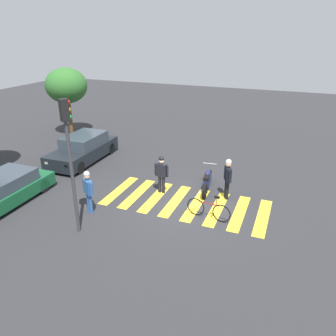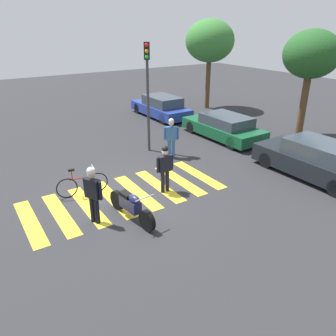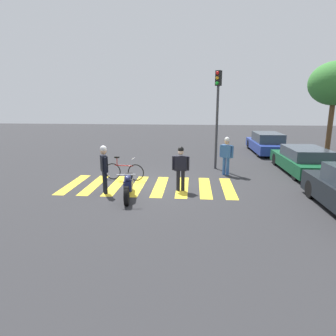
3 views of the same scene
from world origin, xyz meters
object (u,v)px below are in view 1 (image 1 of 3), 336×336
(officer_by_motorcycle, at_px, (228,176))
(traffic_light_pole, at_px, (69,148))
(leaning_bicycle, at_px, (209,209))
(police_motorcycle, at_px, (207,181))
(pedestrian_bystander, at_px, (88,189))
(car_green_compact, at_px, (1,191))
(officer_on_foot, at_px, (161,172))
(car_black_suv, at_px, (83,149))

(officer_by_motorcycle, xyz_separation_m, traffic_light_pole, (-4.41, 4.37, 2.11))
(leaning_bicycle, relative_size, officer_by_motorcycle, 0.98)
(police_motorcycle, bearing_deg, pedestrian_bystander, 133.32)
(officer_by_motorcycle, xyz_separation_m, pedestrian_bystander, (-3.14, 4.76, -0.02))
(car_green_compact, distance_m, traffic_light_pole, 4.87)
(officer_on_foot, distance_m, traffic_light_pole, 4.72)
(traffic_light_pole, bearing_deg, leaning_bicycle, -58.09)
(officer_by_motorcycle, bearing_deg, car_green_compact, 114.84)
(pedestrian_bystander, xyz_separation_m, car_green_compact, (-0.79, 3.73, -0.43))
(car_green_compact, distance_m, car_black_suv, 5.40)
(pedestrian_bystander, relative_size, car_green_compact, 0.39)
(officer_on_foot, xyz_separation_m, car_green_compact, (-3.40, 5.70, -0.39))
(traffic_light_pole, bearing_deg, police_motorcycle, -35.02)
(officer_on_foot, xyz_separation_m, car_black_suv, (2.00, 5.48, -0.30))
(police_motorcycle, distance_m, traffic_light_pole, 6.49)
(traffic_light_pole, bearing_deg, officer_on_foot, -22.21)
(car_black_suv, distance_m, traffic_light_pole, 7.48)
(officer_on_foot, height_order, car_green_compact, officer_on_foot)
(car_black_suv, bearing_deg, officer_by_motorcycle, -100.10)
(leaning_bicycle, distance_m, traffic_light_pole, 5.54)
(officer_by_motorcycle, height_order, car_black_suv, officer_by_motorcycle)
(police_motorcycle, relative_size, car_green_compact, 0.48)
(leaning_bicycle, height_order, car_black_suv, car_black_suv)
(car_green_compact, bearing_deg, car_black_suv, -2.32)
(officer_on_foot, xyz_separation_m, traffic_light_pole, (-3.88, 1.59, 2.17))
(leaning_bicycle, relative_size, car_black_suv, 0.39)
(pedestrian_bystander, height_order, traffic_light_pole, traffic_light_pole)
(police_motorcycle, distance_m, pedestrian_bystander, 5.22)
(car_black_suv, bearing_deg, traffic_light_pole, -146.48)
(officer_by_motorcycle, bearing_deg, officer_on_foot, 100.75)
(police_motorcycle, bearing_deg, officer_on_foot, 117.85)
(officer_on_foot, height_order, pedestrian_bystander, pedestrian_bystander)
(leaning_bicycle, distance_m, officer_by_motorcycle, 2.00)
(officer_on_foot, xyz_separation_m, pedestrian_bystander, (-2.61, 1.98, 0.04))
(police_motorcycle, distance_m, officer_on_foot, 2.11)
(leaning_bicycle, bearing_deg, car_green_compact, 104.08)
(pedestrian_bystander, bearing_deg, traffic_light_pole, -162.99)
(leaning_bicycle, xyz_separation_m, car_black_suv, (3.34, 7.98, 0.29))
(pedestrian_bystander, distance_m, traffic_light_pole, 2.51)
(pedestrian_bystander, height_order, car_green_compact, pedestrian_bystander)
(officer_on_foot, bearing_deg, police_motorcycle, -62.15)
(officer_on_foot, bearing_deg, officer_by_motorcycle, -79.25)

